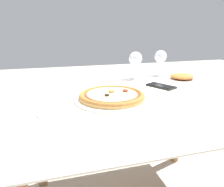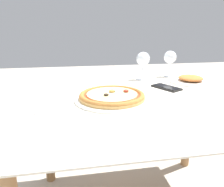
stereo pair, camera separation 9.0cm
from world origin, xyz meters
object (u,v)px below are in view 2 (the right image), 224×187
at_px(cell_phone, 166,87).
at_px(side_plate, 190,80).
at_px(dining_table, 141,110).
at_px(pizza_plate, 112,97).
at_px(wine_glass_far_right, 143,60).
at_px(fork, 38,116).
at_px(wine_glass_far_left, 170,58).

height_order(cell_phone, side_plate, side_plate).
xyz_separation_m(dining_table, pizza_plate, (-0.15, -0.08, 0.10)).
bearing_deg(wine_glass_far_right, fork, -137.35).
bearing_deg(fork, wine_glass_far_right, 42.65).
height_order(fork, wine_glass_far_left, wine_glass_far_left).
distance_m(dining_table, pizza_plate, 0.20).
height_order(dining_table, wine_glass_far_left, wine_glass_far_left).
xyz_separation_m(wine_glass_far_right, side_plate, (0.24, -0.12, -0.10)).
height_order(pizza_plate, fork, pizza_plate).
distance_m(cell_phone, side_plate, 0.20).
height_order(wine_glass_far_right, side_plate, wine_glass_far_right).
distance_m(wine_glass_far_right, cell_phone, 0.25).
bearing_deg(wine_glass_far_left, fork, -143.29).
bearing_deg(wine_glass_far_right, cell_phone, -75.06).
xyz_separation_m(fork, wine_glass_far_left, (0.70, 0.53, 0.11)).
distance_m(pizza_plate, side_plate, 0.53).
bearing_deg(dining_table, side_plate, 25.12).
relative_size(cell_phone, side_plate, 0.71).
relative_size(wine_glass_far_right, cell_phone, 0.99).
xyz_separation_m(pizza_plate, fork, (-0.28, -0.13, -0.01)).
bearing_deg(side_plate, wine_glass_far_right, 153.42).
relative_size(pizza_plate, fork, 1.81).
bearing_deg(dining_table, fork, -154.36).
xyz_separation_m(pizza_plate, wine_glass_far_left, (0.43, 0.40, 0.10)).
height_order(dining_table, wine_glass_far_right, wine_glass_far_right).
xyz_separation_m(pizza_plate, cell_phone, (0.30, 0.14, -0.01)).
height_order(dining_table, cell_phone, cell_phone).
relative_size(fork, wine_glass_far_left, 1.08).
distance_m(pizza_plate, fork, 0.31).
bearing_deg(side_plate, pizza_plate, -154.31).
bearing_deg(wine_glass_far_left, pizza_plate, -137.10).
bearing_deg(side_plate, wine_glass_far_left, 107.65).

